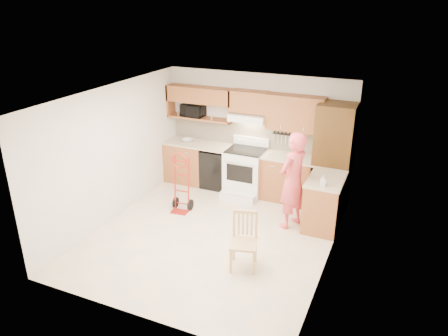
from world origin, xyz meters
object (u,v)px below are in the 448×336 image
Objects in this scene: microwave at (193,110)px; hand_truck at (180,185)px; dining_chair at (244,242)px; range at (244,168)px; person at (293,181)px.

microwave is 0.45× the size of hand_truck.
range is at bearing 95.96° from dining_chair.
person reaches higher than range.
microwave is at bearing -91.93° from person.
dining_chair is (2.27, -2.75, -1.18)m from microwave.
person is at bearing 63.70° from dining_chair.
person is (2.58, -1.18, -0.73)m from microwave.
range is 0.65× the size of person.
microwave is 3.75m from dining_chair.
dining_chair is at bearing -48.83° from microwave.
dining_chair is (-0.31, -1.56, -0.45)m from person.
dining_chair is at bearing -39.94° from hand_truck.
microwave reaches higher than hand_truck.
hand_truck is at bearing -125.06° from range.
person reaches higher than microwave.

